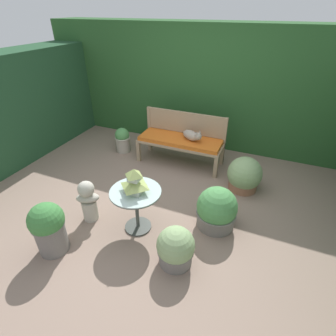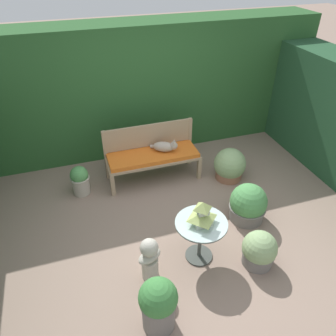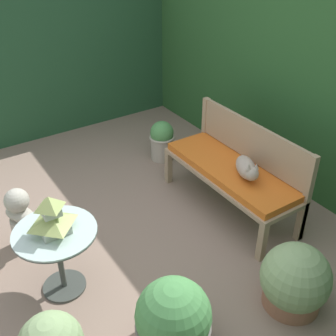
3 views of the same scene
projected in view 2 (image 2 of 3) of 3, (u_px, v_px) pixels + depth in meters
The scene contains 13 objects.
ground at pixel (181, 222), 4.53m from camera, with size 30.00×30.00×0.00m, color gray.
foliage_hedge_back at pixel (137, 88), 5.69m from camera, with size 6.40×0.77×2.17m, color #285628.
garden_bench at pixel (153, 157), 5.14m from camera, with size 1.46×0.52×0.47m.
bench_backrest at pixel (149, 138), 5.20m from camera, with size 1.46×0.06×0.86m.
cat at pixel (165, 146), 5.11m from camera, with size 0.39×0.33×0.22m.
patio_table at pixel (201, 230), 3.79m from camera, with size 0.61×0.61×0.57m.
pagoda_birdhouse at pixel (202, 214), 3.65m from camera, with size 0.27×0.27×0.30m.
garden_bust at pixel (150, 258), 3.63m from camera, with size 0.33×0.27×0.58m.
potted_plant_path_edge at pixel (230, 166), 5.24m from camera, with size 0.51×0.51×0.53m.
potted_plant_bench_left at pixel (248, 204), 4.46m from camera, with size 0.51×0.51×0.55m.
potted_plant_patio_mid at pixel (80, 180), 4.92m from camera, with size 0.29×0.29×0.47m.
potted_plant_hedge_corner at pixel (259, 250), 3.85m from camera, with size 0.41×0.41×0.46m.
potted_plant_table_far at pixel (158, 304), 3.14m from camera, with size 0.38×0.38×0.64m.
Camera 2 is at (-1.18, -3.07, 3.21)m, focal length 35.00 mm.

